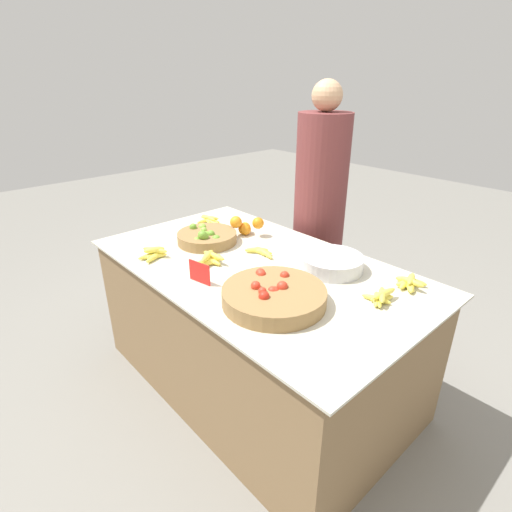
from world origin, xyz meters
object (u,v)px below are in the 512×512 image
(metal_bowl, at_px, (332,263))
(vendor_person, at_px, (318,222))
(tomato_basket, at_px, (274,295))
(price_sign, at_px, (199,272))
(lime_bowl, at_px, (207,237))

(metal_bowl, bearing_deg, vendor_person, 134.76)
(tomato_basket, relative_size, vendor_person, 0.27)
(vendor_person, bearing_deg, price_sign, -80.43)
(vendor_person, bearing_deg, metal_bowl, -45.24)
(lime_bowl, xyz_separation_m, vendor_person, (0.20, 0.81, -0.04))
(tomato_basket, distance_m, vendor_person, 1.16)
(tomato_basket, relative_size, price_sign, 3.52)
(price_sign, bearing_deg, lime_bowl, 129.66)
(lime_bowl, distance_m, price_sign, 0.51)
(lime_bowl, height_order, vendor_person, vendor_person)
(price_sign, distance_m, vendor_person, 1.16)
(tomato_basket, xyz_separation_m, vendor_person, (-0.58, 1.00, -0.04))
(tomato_basket, relative_size, metal_bowl, 1.43)
(tomato_basket, bearing_deg, lime_bowl, 166.12)
(lime_bowl, bearing_deg, price_sign, -39.45)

